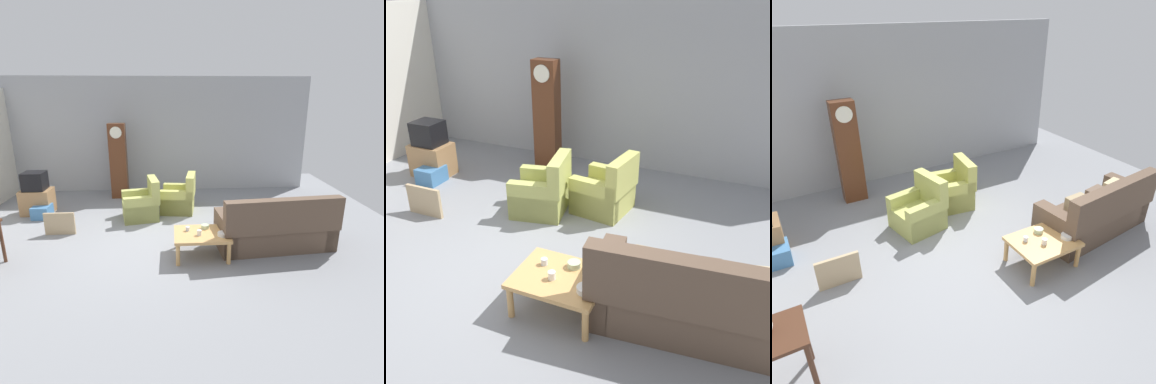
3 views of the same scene
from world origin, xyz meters
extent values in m
plane|color=gray|center=(0.00, 0.00, 0.00)|extent=(10.40, 10.40, 0.00)
cube|color=#9EA0A5|center=(0.00, 3.60, 1.60)|extent=(8.40, 0.16, 3.20)
cube|color=brown|center=(2.16, -0.33, 0.22)|extent=(2.17, 1.04, 0.44)
cube|color=brown|center=(2.20, -0.69, 0.74)|extent=(2.11, 0.40, 0.60)
cube|color=brown|center=(3.09, -0.24, 0.34)|extent=(0.32, 0.86, 0.68)
cube|color=brown|center=(1.24, -0.42, 0.34)|extent=(0.32, 0.86, 0.68)
cube|color=#C6B284|center=(2.64, -0.24, 0.62)|extent=(0.38, 0.20, 0.36)
cube|color=brown|center=(2.16, -0.28, 0.62)|extent=(0.37, 0.17, 0.36)
cube|color=#9E8966|center=(1.68, -0.33, 0.62)|extent=(0.37, 0.14, 0.36)
cube|color=tan|center=(-0.45, 1.24, 0.20)|extent=(0.90, 0.90, 0.40)
cube|color=tan|center=(-0.13, 1.30, 0.66)|extent=(0.33, 0.78, 0.52)
cube|color=tan|center=(-0.51, 1.53, 0.30)|extent=(0.78, 0.31, 0.60)
cube|color=tan|center=(-0.39, 0.94, 0.30)|extent=(0.78, 0.31, 0.60)
cube|color=tan|center=(0.42, 1.66, 0.20)|extent=(0.85, 0.85, 0.40)
cube|color=tan|center=(0.74, 1.62, 0.66)|extent=(0.28, 0.78, 0.52)
cube|color=tan|center=(0.46, 1.96, 0.30)|extent=(0.77, 0.26, 0.60)
cube|color=tan|center=(0.38, 1.36, 0.30)|extent=(0.77, 0.26, 0.60)
cube|color=tan|center=(0.80, -0.62, 0.40)|extent=(0.96, 0.76, 0.05)
cylinder|color=tan|center=(0.37, -0.94, 0.19)|extent=(0.07, 0.07, 0.38)
cylinder|color=tan|center=(1.22, -0.94, 0.19)|extent=(0.07, 0.07, 0.38)
cylinder|color=tan|center=(0.37, -0.30, 0.19)|extent=(0.07, 0.07, 0.38)
cylinder|color=tan|center=(1.22, -0.30, 0.19)|extent=(0.07, 0.07, 0.38)
cylinder|color=#472819|center=(-2.55, -0.64, 0.37)|extent=(0.06, 0.06, 0.74)
cube|color=#562D19|center=(-1.13, 2.85, 1.00)|extent=(0.44, 0.28, 2.01)
cylinder|color=silver|center=(-1.13, 2.70, 1.79)|extent=(0.30, 0.02, 0.30)
cube|color=#997047|center=(-2.90, 1.71, 0.29)|extent=(0.68, 0.52, 0.59)
cube|color=black|center=(-2.90, 1.71, 0.80)|extent=(0.48, 0.44, 0.42)
cube|color=tan|center=(-1.98, 0.44, 0.23)|extent=(0.60, 0.05, 0.46)
cube|color=teal|center=(-2.70, 1.41, 0.14)|extent=(0.38, 0.43, 0.28)
cylinder|color=white|center=(0.74, -0.70, 0.47)|extent=(0.08, 0.08, 0.09)
cylinder|color=silver|center=(0.55, -0.51, 0.47)|extent=(0.07, 0.07, 0.08)
cylinder|color=white|center=(1.14, -0.75, 0.46)|extent=(0.17, 0.17, 0.06)
cylinder|color=#B2C69E|center=(0.87, -0.42, 0.46)|extent=(0.14, 0.14, 0.07)
camera|label=1|loc=(0.31, -5.70, 2.74)|focal=30.00mm
camera|label=2|loc=(2.43, -3.88, 3.19)|focal=40.14mm
camera|label=3|loc=(-2.41, -3.84, 3.57)|focal=33.61mm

